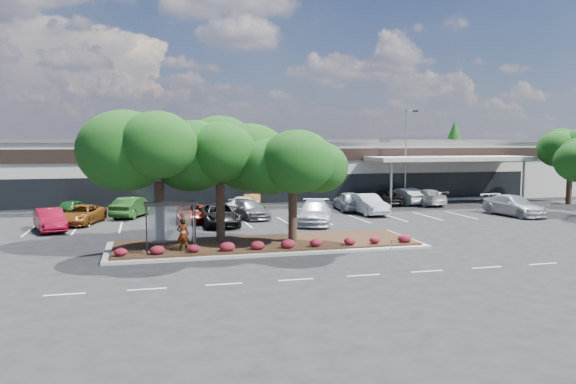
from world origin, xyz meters
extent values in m
plane|color=black|center=(0.00, 0.00, 0.00)|extent=(160.00, 160.00, 0.00)
cube|color=beige|center=(0.00, 34.00, 3.00)|extent=(80.00, 20.00, 6.00)
cube|color=#575659|center=(0.00, 34.00, 6.10)|extent=(80.40, 20.40, 0.30)
cube|color=black|center=(0.00, 23.95, 4.80)|extent=(80.00, 0.25, 1.20)
cube|color=black|center=(0.00, 23.95, 1.60)|extent=(60.00, 0.18, 2.60)
cube|color=#AC0C1F|center=(-6.00, 23.88, 4.80)|extent=(6.00, 0.12, 1.00)
cube|color=beige|center=(20.00, 21.50, 4.40)|extent=(16.00, 5.00, 0.40)
cylinder|color=gray|center=(13.00, 19.50, 2.10)|extent=(0.24, 0.24, 4.20)
cylinder|color=gray|center=(27.00, 19.50, 2.10)|extent=(0.24, 0.24, 4.20)
cube|color=#A2A29D|center=(-2.00, 4.00, 0.07)|extent=(18.00, 6.00, 0.15)
cube|color=#422B19|center=(-2.00, 4.00, 0.20)|extent=(17.20, 5.20, 0.12)
cube|color=silver|center=(-12.00, -4.00, 0.01)|extent=(1.60, 0.12, 0.01)
cube|color=silver|center=(-8.80, -4.00, 0.01)|extent=(1.60, 0.12, 0.01)
cube|color=silver|center=(-5.60, -4.00, 0.01)|extent=(1.60, 0.12, 0.01)
cube|color=silver|center=(-2.40, -4.00, 0.01)|extent=(1.60, 0.12, 0.01)
cube|color=silver|center=(0.80, -4.00, 0.01)|extent=(1.60, 0.12, 0.01)
cube|color=silver|center=(4.00, -4.00, 0.01)|extent=(1.60, 0.12, 0.01)
cube|color=silver|center=(7.20, -4.00, 0.01)|extent=(1.60, 0.12, 0.01)
cube|color=silver|center=(10.40, -4.00, 0.01)|extent=(1.60, 0.12, 0.01)
cube|color=silver|center=(-16.50, 13.50, 0.01)|extent=(0.12, 5.00, 0.01)
cube|color=silver|center=(-13.50, 13.50, 0.01)|extent=(0.12, 5.00, 0.01)
cube|color=silver|center=(-10.50, 13.50, 0.01)|extent=(0.12, 5.00, 0.01)
cube|color=silver|center=(-7.50, 13.50, 0.01)|extent=(0.12, 5.00, 0.01)
cube|color=silver|center=(-4.50, 13.50, 0.01)|extent=(0.12, 5.00, 0.01)
cube|color=silver|center=(-1.50, 13.50, 0.01)|extent=(0.12, 5.00, 0.01)
cube|color=silver|center=(1.50, 13.50, 0.01)|extent=(0.12, 5.00, 0.01)
cube|color=silver|center=(4.50, 13.50, 0.01)|extent=(0.12, 5.00, 0.01)
cube|color=silver|center=(7.50, 13.50, 0.01)|extent=(0.12, 5.00, 0.01)
cube|color=silver|center=(10.50, 13.50, 0.01)|extent=(0.12, 5.00, 0.01)
cube|color=silver|center=(13.50, 13.50, 0.01)|extent=(0.12, 5.00, 0.01)
cube|color=silver|center=(16.50, 13.50, 0.01)|extent=(0.12, 5.00, 0.01)
cylinder|color=black|center=(-8.75, 3.45, 1.51)|extent=(0.08, 0.08, 2.50)
cylinder|color=black|center=(-6.25, 3.45, 1.51)|extent=(0.08, 0.08, 2.50)
cylinder|color=black|center=(-8.75, 2.15, 1.51)|extent=(0.08, 0.08, 2.50)
cylinder|color=black|center=(-6.25, 2.15, 1.51)|extent=(0.08, 0.08, 2.50)
cube|color=black|center=(-7.50, 2.80, 2.80)|extent=(2.75, 1.55, 0.10)
cube|color=silver|center=(-7.50, 3.45, 1.63)|extent=(2.30, 0.03, 2.00)
cube|color=black|center=(-7.50, 3.05, 0.71)|extent=(2.00, 0.35, 0.06)
cone|color=#153C0F|center=(34.00, 44.00, 4.50)|extent=(3.96, 3.96, 9.00)
imported|color=#594C47|center=(-6.88, 2.51, 1.14)|extent=(0.73, 0.57, 1.76)
cube|color=#A2A29D|center=(15.85, 22.42, 0.20)|extent=(0.50, 0.50, 0.40)
cylinder|color=gray|center=(15.85, 22.42, 4.80)|extent=(0.14, 0.14, 8.81)
cube|color=gray|center=(16.27, 22.60, 9.06)|extent=(0.91, 0.55, 0.14)
cube|color=black|center=(16.73, 22.79, 8.99)|extent=(0.53, 0.45, 0.18)
cube|color=tan|center=(3.55, -1.00, 0.50)|extent=(0.03, 0.03, 0.99)
cube|color=#FF4389|center=(3.60, -1.00, 0.91)|extent=(0.02, 0.14, 0.18)
imported|color=maroon|center=(-15.10, 13.22, 0.76)|extent=(2.86, 4.89, 1.52)
imported|color=brown|center=(-13.38, 15.95, 0.70)|extent=(3.67, 5.52, 1.41)
imported|color=black|center=(-3.60, 12.75, 0.77)|extent=(2.67, 5.59, 1.54)
imported|color=maroon|center=(-5.40, 15.27, 0.67)|extent=(2.54, 4.96, 1.34)
imported|color=#585760|center=(-0.80, 15.87, 0.71)|extent=(3.05, 5.21, 1.42)
imported|color=silver|center=(3.31, 11.74, 0.84)|extent=(4.17, 6.25, 1.68)
imported|color=#B1B7BE|center=(9.20, 15.89, 0.84)|extent=(2.12, 5.22, 1.69)
imported|color=silver|center=(20.52, 12.10, 0.83)|extent=(3.20, 6.01, 1.66)
imported|color=#175420|center=(-14.41, 20.76, 0.68)|extent=(2.98, 4.33, 1.37)
imported|color=#1E4919|center=(-9.74, 19.12, 0.82)|extent=(3.65, 5.25, 1.64)
imported|color=#22511C|center=(-1.04, 18.72, 0.66)|extent=(3.88, 5.23, 1.32)
imported|color=silver|center=(-0.78, 18.62, 0.75)|extent=(3.92, 5.91, 1.51)
imported|color=brown|center=(0.54, 21.78, 0.70)|extent=(2.20, 4.42, 1.39)
imported|color=#9CA3A8|center=(8.58, 18.59, 0.86)|extent=(2.51, 5.22, 1.72)
imported|color=silver|center=(15.48, 21.89, 0.80)|extent=(2.47, 5.04, 1.59)
imported|color=black|center=(13.29, 21.83, 0.69)|extent=(2.54, 5.06, 1.38)
imported|color=silver|center=(17.10, 20.82, 0.77)|extent=(2.61, 5.45, 1.53)
camera|label=1|loc=(-8.83, -27.49, 6.13)|focal=35.00mm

